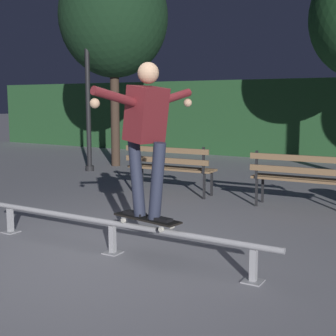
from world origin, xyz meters
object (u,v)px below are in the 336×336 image
(skateboard, at_px, (147,219))
(lamp_post_left, at_px, (87,63))
(grind_rail, at_px, (112,228))
(park_bench_left_center, at_px, (304,175))
(skateboarder, at_px, (147,127))
(park_bench_leftmost, at_px, (169,164))
(tree_far_left, at_px, (113,17))

(skateboard, xyz_separation_m, lamp_post_left, (-4.58, 4.55, 2.04))
(grind_rail, xyz_separation_m, park_bench_left_center, (1.24, 3.08, 0.26))
(park_bench_left_center, xyz_separation_m, lamp_post_left, (-5.38, 1.47, 1.94))
(lamp_post_left, bearing_deg, grind_rail, -47.70)
(grind_rail, xyz_separation_m, skateboarder, (0.45, -0.00, 1.09))
(park_bench_leftmost, bearing_deg, grind_rail, -70.32)
(grind_rail, distance_m, skateboard, 0.47)
(skateboarder, bearing_deg, park_bench_leftmost, 116.73)
(lamp_post_left, bearing_deg, park_bench_leftmost, -25.81)
(skateboarder, height_order, park_bench_left_center, skateboarder)
(park_bench_left_center, xyz_separation_m, tree_far_left, (-5.38, 2.49, 3.10))
(skateboarder, height_order, lamp_post_left, lamp_post_left)
(park_bench_left_center, bearing_deg, park_bench_leftmost, 180.00)
(tree_far_left, xyz_separation_m, lamp_post_left, (0.00, -1.02, -1.16))
(grind_rail, bearing_deg, skateboard, 0.00)
(skateboard, distance_m, park_bench_left_center, 3.18)
(skateboard, relative_size, park_bench_left_center, 0.50)
(skateboarder, relative_size, lamp_post_left, 0.40)
(grind_rail, xyz_separation_m, park_bench_leftmost, (-1.10, 3.08, 0.26))
(park_bench_left_center, bearing_deg, tree_far_left, 155.19)
(park_bench_leftmost, xyz_separation_m, tree_far_left, (-3.04, 2.49, 3.10))
(skateboarder, relative_size, park_bench_left_center, 0.97)
(lamp_post_left, bearing_deg, skateboarder, -44.75)
(skateboard, height_order, park_bench_left_center, park_bench_left_center)
(tree_far_left, height_order, lamp_post_left, tree_far_left)
(park_bench_leftmost, height_order, park_bench_left_center, same)
(park_bench_leftmost, xyz_separation_m, park_bench_left_center, (2.34, 0.00, 0.00))
(skateboarder, distance_m, tree_far_left, 7.56)
(skateboarder, bearing_deg, skateboard, 169.84)
(skateboard, height_order, lamp_post_left, lamp_post_left)
(lamp_post_left, bearing_deg, tree_far_left, 90.07)
(skateboard, height_order, skateboarder, skateboarder)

